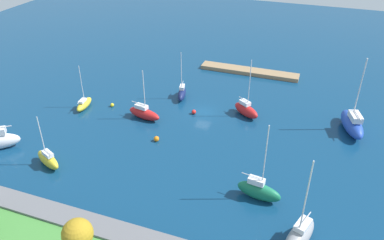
{
  "coord_description": "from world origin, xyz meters",
  "views": [
    {
      "loc": [
        -17.48,
        53.28,
        32.32
      ],
      "look_at": [
        0.0,
        5.4,
        1.5
      ],
      "focal_mm": 35.46,
      "sensor_mm": 36.0,
      "label": 1
    }
  ],
  "objects": [
    {
      "name": "pier_dock",
      "position": [
        -3.8,
        -18.75,
        0.39
      ],
      "size": [
        20.17,
        2.96,
        0.78
      ],
      "primitive_type": "cube",
      "color": "#997A56",
      "rests_on": "ground"
    },
    {
      "name": "sailboat_navy_lone_south",
      "position": [
        5.24,
        -3.6,
        0.99
      ],
      "size": [
        2.43,
        4.89,
        8.87
      ],
      "rotation": [
        0.0,
        0.0,
        1.81
      ],
      "color": "#141E4C",
      "rests_on": "water"
    },
    {
      "name": "breakwater",
      "position": [
        0.0,
        29.45,
        0.77
      ],
      "size": [
        55.32,
        2.76,
        1.55
      ],
      "primitive_type": "cube",
      "color": "slate",
      "rests_on": "ground"
    },
    {
      "name": "sailboat_green_outer_mooring",
      "position": [
        -13.12,
        17.73,
        1.23
      ],
      "size": [
        5.65,
        2.37,
        10.63
      ],
      "rotation": [
        0.0,
        0.0,
        3.01
      ],
      "color": "#19724C",
      "rests_on": "water"
    },
    {
      "name": "mooring_buoy_orange",
      "position": [
        3.78,
        10.68,
        0.41
      ],
      "size": [
        0.82,
        0.82,
        0.82
      ],
      "primitive_type": "sphere",
      "color": "orange",
      "rests_on": "water"
    },
    {
      "name": "sailboat_red_mid_basin",
      "position": [
        8.48,
        5.26,
        1.01
      ],
      "size": [
        6.17,
        2.82,
        8.69
      ],
      "rotation": [
        0.0,
        0.0,
        2.95
      ],
      "color": "red",
      "rests_on": "water"
    },
    {
      "name": "sailboat_yellow_center_basin",
      "position": [
        15.15,
        21.17,
        1.05
      ],
      "size": [
        5.11,
        3.31,
        7.68
      ],
      "rotation": [
        0.0,
        0.0,
        5.87
      ],
      "color": "yellow",
      "rests_on": "water"
    },
    {
      "name": "water",
      "position": [
        0.0,
        0.0,
        0.0
      ],
      "size": [
        160.0,
        160.0,
        0.0
      ],
      "primitive_type": "plane",
      "color": "navy",
      "rests_on": "ground"
    },
    {
      "name": "mooring_buoy_yellow",
      "position": [
        15.53,
        3.6,
        0.33
      ],
      "size": [
        0.65,
        0.65,
        0.65
      ],
      "primitive_type": "sphere",
      "color": "yellow",
      "rests_on": "water"
    },
    {
      "name": "sailboat_blue_by_breakwater",
      "position": [
        -23.7,
        -2.35,
        1.4
      ],
      "size": [
        4.69,
        8.35,
        12.0
      ],
      "rotation": [
        0.0,
        0.0,
        5.01
      ],
      "color": "#2347B2",
      "rests_on": "water"
    },
    {
      "name": "sailboat_yellow_along_channel",
      "position": [
        19.83,
        5.64,
        0.78
      ],
      "size": [
        1.93,
        4.81,
        7.79
      ],
      "rotation": [
        0.0,
        0.0,
        4.83
      ],
      "color": "yellow",
      "rests_on": "water"
    },
    {
      "name": "mooring_buoy_red",
      "position": [
        1.26,
        1.08,
        0.38
      ],
      "size": [
        0.77,
        0.77,
        0.77
      ],
      "primitive_type": "sphere",
      "color": "red",
      "rests_on": "water"
    },
    {
      "name": "sailboat_red_far_north",
      "position": [
        -7.11,
        -1.46,
        1.09
      ],
      "size": [
        5.32,
        4.41,
        10.03
      ],
      "rotation": [
        0.0,
        0.0,
        2.54
      ],
      "color": "red",
      "rests_on": "water"
    },
    {
      "name": "park_tree_west",
      "position": [
        0.62,
        34.16,
        5.52
      ],
      "size": [
        2.9,
        2.9,
        5.76
      ],
      "color": "brown",
      "rests_on": "shoreline_park"
    },
    {
      "name": "sailboat_gray_east_end",
      "position": [
        -18.56,
        23.27,
        1.21
      ],
      "size": [
        3.88,
        6.48,
        11.31
      ],
      "rotation": [
        0.0,
        0.0,
        1.24
      ],
      "color": "gray",
      "rests_on": "water"
    }
  ]
}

